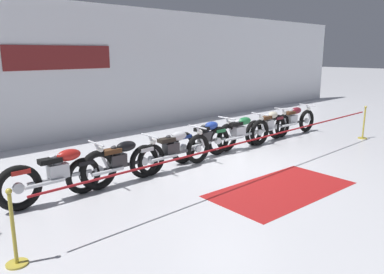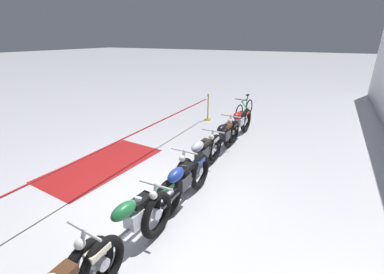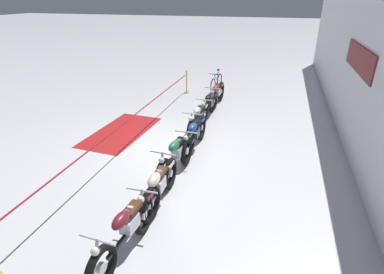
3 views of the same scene
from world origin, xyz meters
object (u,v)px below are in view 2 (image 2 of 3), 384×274
Objects in this scene: bicycle at (244,109)px; floor_banner at (103,164)px; motorcycle_red_0 at (238,124)px; motorcycle_black_1 at (224,137)px; motorcycle_green_4 at (134,223)px; motorcycle_blue_3 at (181,186)px; stanchion_far_left at (148,132)px; motorcycle_silver_2 at (201,156)px.

bicycle reaches higher than floor_banner.
motorcycle_red_0 is at bearing 12.09° from bicycle.
motorcycle_green_4 is (4.00, 0.09, 0.01)m from motorcycle_black_1.
motorcycle_blue_3 is 6.40m from bicycle.
motorcycle_green_4 reaches higher than motorcycle_black_1.
stanchion_far_left is (-2.78, -1.79, 0.26)m from motorcycle_green_4.
motorcycle_green_4 is at bearing 4.27° from bicycle.
motorcycle_silver_2 is 0.96× the size of motorcycle_green_4.
motorcycle_green_4 is (5.26, 0.07, -0.01)m from motorcycle_red_0.
bicycle is (-5.00, -0.44, -0.10)m from motorcycle_silver_2.
motorcycle_black_1 is at bearing 134.18° from floor_banner.
motorcycle_black_1 is at bearing 7.62° from bicycle.
motorcycle_silver_2 is at bearing -1.17° from motorcycle_red_0.
stanchion_far_left is at bearing -96.82° from motorcycle_silver_2.
motorcycle_red_0 is 0.95× the size of motorcycle_green_4.
motorcycle_silver_2 is 1.70m from stanchion_far_left.
stanchion_far_left is (-1.57, -1.92, 0.26)m from motorcycle_blue_3.
motorcycle_silver_2 is 0.77× the size of floor_banner.
motorcycle_green_4 is (1.21, -0.12, -0.00)m from motorcycle_blue_3.
motorcycle_green_4 reaches higher than motorcycle_silver_2.
motorcycle_green_4 is 1.46× the size of bicycle.
motorcycle_red_0 is at bearing 146.85° from floor_banner.
floor_banner is at bearing -19.50° from bicycle.
floor_banner is at bearing -36.42° from motorcycle_red_0.
motorcycle_red_0 is 1.39× the size of bicycle.
motorcycle_silver_2 is 0.22× the size of stanchion_far_left.
motorcycle_blue_3 reaches higher than bicycle.
stanchion_far_left is at bearing -34.84° from motorcycle_red_0.
motorcycle_blue_3 is 2.49m from stanchion_far_left.
motorcycle_green_4 is at bearing 58.31° from floor_banner.
stanchion_far_left reaches higher than motorcycle_black_1.
floor_banner is at bearing -124.97° from motorcycle_green_4.
motorcycle_blue_3 is at bearing 80.70° from floor_banner.
bicycle is at bearing 163.78° from floor_banner.
stanchion_far_left is 1.46m from floor_banner.
motorcycle_red_0 is 3.03m from stanchion_far_left.
motorcycle_red_0 reaches higher than floor_banner.
stanchion_far_left reaches higher than motorcycle_red_0.
motorcycle_red_0 is at bearing -177.29° from motorcycle_blue_3.
motorcycle_red_0 is 2.68m from motorcycle_silver_2.
motorcycle_black_1 is at bearing 178.54° from motorcycle_silver_2.
motorcycle_green_4 reaches higher than bicycle.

